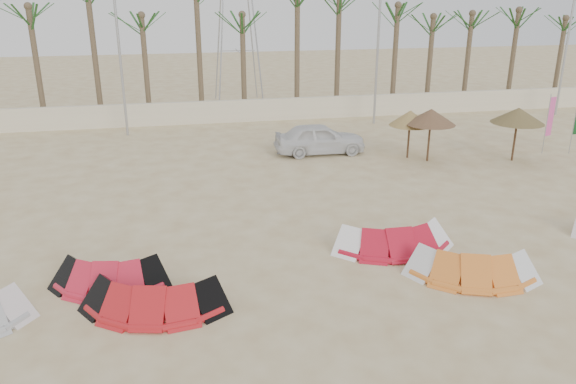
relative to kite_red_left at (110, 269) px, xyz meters
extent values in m
plane|color=beige|center=(5.42, -3.42, -0.42)|extent=(120.00, 120.00, 0.00)
cube|color=beige|center=(5.42, 18.58, 0.23)|extent=(60.00, 0.30, 1.30)
cylinder|color=brown|center=(1.42, 20.08, 2.83)|extent=(0.32, 0.32, 6.50)
ellipsoid|color=#194719|center=(1.42, 20.08, 6.08)|extent=(4.00, 4.00, 2.40)
cylinder|color=brown|center=(11.42, 20.08, 2.83)|extent=(0.32, 0.32, 6.50)
ellipsoid|color=#194719|center=(11.42, 20.08, 6.08)|extent=(4.00, 4.00, 2.40)
cylinder|color=brown|center=(21.42, 20.08, 2.83)|extent=(0.32, 0.32, 6.50)
ellipsoid|color=#194719|center=(21.42, 20.08, 6.08)|extent=(4.00, 4.00, 2.40)
cylinder|color=#A5A8AD|center=(-0.58, 16.58, 5.08)|extent=(0.14, 0.14, 11.00)
cylinder|color=#A5A8AD|center=(13.42, 16.58, 5.08)|extent=(0.14, 0.14, 11.00)
cylinder|color=#A5A8AD|center=(25.42, 16.58, 5.08)|extent=(0.14, 0.14, 11.00)
cube|color=silver|center=(-1.96, -1.57, -0.17)|extent=(0.80, 1.20, 0.40)
cylinder|color=red|center=(0.00, -0.31, -0.32)|extent=(2.73, 0.70, 0.20)
cube|color=black|center=(-1.23, -0.21, -0.17)|extent=(0.79, 1.19, 0.40)
cube|color=black|center=(1.23, -0.21, -0.17)|extent=(0.79, 1.19, 0.40)
cylinder|color=red|center=(1.19, -1.71, -0.32)|extent=(3.23, 0.92, 0.20)
cube|color=black|center=(-0.28, -1.61, -0.17)|extent=(0.83, 1.21, 0.40)
cube|color=black|center=(2.67, -1.61, -0.17)|extent=(0.83, 1.21, 0.40)
cylinder|color=red|center=(8.25, 0.37, -0.32)|extent=(3.34, 0.26, 0.20)
cube|color=white|center=(6.75, 0.47, -0.17)|extent=(0.62, 1.11, 0.40)
cube|color=white|center=(9.75, 0.47, -0.17)|extent=(0.62, 1.11, 0.40)
cylinder|color=orange|center=(9.66, -1.75, -0.32)|extent=(3.05, 1.26, 0.20)
cube|color=silver|center=(8.24, -1.65, -0.17)|extent=(0.94, 1.24, 0.40)
cube|color=silver|center=(11.09, -1.65, -0.17)|extent=(0.94, 1.24, 0.40)
cylinder|color=#4C331E|center=(12.56, 9.57, 0.65)|extent=(0.10, 0.10, 2.14)
cone|color=#A3854A|center=(12.56, 9.57, 1.48)|extent=(1.93, 1.93, 0.70)
cylinder|color=#4C331E|center=(13.26, 8.90, 0.74)|extent=(0.10, 0.10, 2.32)
cone|color=brown|center=(13.26, 8.90, 1.66)|extent=(2.24, 2.24, 0.70)
cylinder|color=#4C331E|center=(17.12, 8.17, 0.76)|extent=(0.10, 0.10, 2.36)
cone|color=brown|center=(17.12, 8.17, 1.70)|extent=(2.36, 2.36, 0.70)
cylinder|color=#A5A8AD|center=(19.21, 8.94, 1.01)|extent=(0.04, 0.04, 2.86)
cube|color=#DD4B9A|center=(19.43, 8.94, 1.36)|extent=(0.41, 0.15, 1.86)
cylinder|color=#A5A8AD|center=(20.45, 8.65, 1.18)|extent=(0.04, 0.04, 3.19)
imported|color=silver|center=(8.70, 11.08, 0.32)|extent=(4.33, 1.80, 1.46)
camera|label=1|loc=(2.02, -14.10, 7.12)|focal=35.00mm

